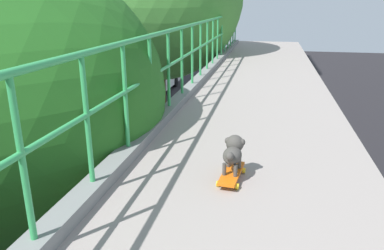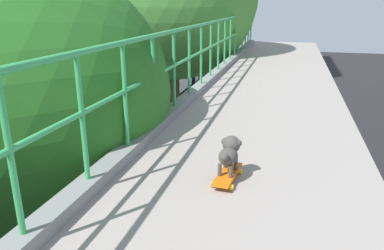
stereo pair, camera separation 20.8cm
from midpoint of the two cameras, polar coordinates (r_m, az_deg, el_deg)
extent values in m
cylinder|color=green|center=(2.49, -26.86, -5.16)|extent=(0.04, 0.04, 1.07)
cylinder|color=green|center=(3.13, -17.68, 0.55)|extent=(0.04, 0.04, 1.07)
cylinder|color=green|center=(3.84, -11.75, 4.24)|extent=(0.04, 0.04, 1.07)
cylinder|color=green|center=(4.59, -7.69, 6.73)|extent=(0.04, 0.04, 1.07)
cylinder|color=green|center=(5.36, -4.75, 8.48)|extent=(0.04, 0.04, 1.07)
cylinder|color=green|center=(6.15, -2.55, 9.78)|extent=(0.04, 0.04, 1.07)
cylinder|color=green|center=(6.95, -0.84, 10.78)|extent=(0.04, 0.04, 1.07)
cylinder|color=green|center=(7.75, 0.53, 11.56)|extent=(0.04, 0.04, 1.07)
cylinder|color=green|center=(8.56, 1.65, 12.18)|extent=(0.04, 0.04, 1.07)
cylinder|color=green|center=(9.37, 2.57, 12.70)|extent=(0.04, 0.04, 1.07)
cylinder|color=green|center=(10.19, 3.36, 13.13)|extent=(0.04, 0.04, 1.07)
cylinder|color=green|center=(11.00, 4.02, 13.50)|extent=(0.04, 0.04, 1.07)
cylinder|color=green|center=(11.82, 4.60, 13.81)|extent=(0.04, 0.04, 1.07)
cylinder|color=green|center=(12.64, 5.11, 14.09)|extent=(0.04, 0.04, 1.07)
cylinder|color=green|center=(13.46, 5.55, 14.32)|extent=(0.04, 0.04, 1.07)
cylinder|color=green|center=(14.28, 5.94, 14.53)|extent=(0.04, 0.04, 1.07)
cylinder|color=green|center=(15.10, 6.29, 14.72)|extent=(0.04, 0.04, 1.07)
cube|color=silver|center=(11.92, -17.28, -15.61)|extent=(1.75, 4.30, 0.67)
cube|color=#1E232B|center=(11.48, -17.98, -13.66)|extent=(1.50, 2.16, 0.48)
cylinder|color=black|center=(12.79, -10.65, -13.76)|extent=(0.22, 0.61, 0.61)
cylinder|color=black|center=(13.46, -17.41, -12.59)|extent=(0.22, 0.61, 0.61)
cube|color=gold|center=(16.74, -22.61, -5.96)|extent=(1.81, 4.26, 0.68)
cube|color=#1E232B|center=(16.65, -22.52, -3.65)|extent=(1.60, 2.16, 0.63)
cube|color=silver|center=(16.52, -22.68, -2.41)|extent=(0.36, 0.16, 0.12)
cylinder|color=black|center=(15.36, -22.63, -9.06)|extent=(0.21, 0.67, 0.67)
cylinder|color=black|center=(16.36, -27.71, -8.11)|extent=(0.21, 0.67, 0.67)
cylinder|color=black|center=(17.43, -17.69, -5.21)|extent=(0.21, 0.67, 0.67)
cylinder|color=black|center=(18.32, -22.44, -4.61)|extent=(0.21, 0.67, 0.67)
cube|color=slate|center=(17.72, -6.35, -3.43)|extent=(1.73, 4.13, 0.66)
cube|color=#1E232B|center=(17.36, -6.58, -1.66)|extent=(1.48, 2.00, 0.61)
cylinder|color=black|center=(18.77, -2.66, -2.71)|extent=(0.24, 0.61, 0.61)
cylinder|color=black|center=(19.23, -7.43, -2.33)|extent=(0.24, 0.61, 0.61)
cylinder|color=black|center=(16.37, -5.02, -6.02)|extent=(0.24, 0.61, 0.61)
cylinder|color=black|center=(16.90, -10.41, -5.47)|extent=(0.24, 0.61, 0.61)
cube|color=white|center=(29.12, -7.14, 7.75)|extent=(2.44, 11.80, 2.99)
cube|color=black|center=(29.03, -7.18, 8.77)|extent=(2.46, 10.86, 0.70)
cylinder|color=black|center=(32.91, -2.79, 6.78)|extent=(0.28, 0.96, 0.96)
cylinder|color=black|center=(33.57, -6.69, 6.91)|extent=(0.28, 0.96, 0.96)
cylinder|color=black|center=(26.03, -6.86, 3.58)|extent=(0.28, 0.96, 0.96)
cylinder|color=black|center=(26.85, -11.62, 3.79)|extent=(0.28, 0.96, 0.96)
cylinder|color=brown|center=(13.35, -5.18, 0.13)|extent=(0.38, 0.38, 5.76)
cube|color=orange|center=(3.46, 4.39, -7.41)|extent=(0.21, 0.54, 0.02)
cylinder|color=yellow|center=(3.61, 6.36, -6.99)|extent=(0.03, 0.05, 0.05)
cylinder|color=yellow|center=(3.65, 3.65, -6.67)|extent=(0.03, 0.05, 0.05)
cylinder|color=yellow|center=(3.31, 5.18, -9.42)|extent=(0.03, 0.05, 0.05)
cylinder|color=yellow|center=(3.35, 2.22, -9.04)|extent=(0.03, 0.05, 0.05)
cylinder|color=#43403B|center=(3.52, 5.61, -5.77)|extent=(0.04, 0.04, 0.11)
cylinder|color=#43403B|center=(3.54, 3.99, -5.58)|extent=(0.04, 0.04, 0.11)
cylinder|color=#43403B|center=(3.35, 4.94, -7.03)|extent=(0.04, 0.04, 0.11)
cylinder|color=#43403B|center=(3.37, 3.23, -6.82)|extent=(0.04, 0.04, 0.11)
ellipsoid|color=#43403B|center=(3.40, 4.49, -4.71)|extent=(0.19, 0.27, 0.15)
sphere|color=#43403B|center=(3.47, 4.92, -2.89)|extent=(0.17, 0.17, 0.17)
ellipsoid|color=#4E3546|center=(3.54, 5.18, -2.66)|extent=(0.06, 0.08, 0.05)
sphere|color=#43403B|center=(3.45, 5.94, -2.67)|extent=(0.07, 0.07, 0.07)
sphere|color=#43403B|center=(3.48, 3.93, -2.46)|extent=(0.07, 0.07, 0.07)
sphere|color=#43403B|center=(3.27, 3.99, -4.82)|extent=(0.08, 0.08, 0.08)
camera|label=1|loc=(0.10, -91.47, -0.48)|focal=34.65mm
camera|label=2|loc=(0.10, 88.53, 0.48)|focal=34.65mm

